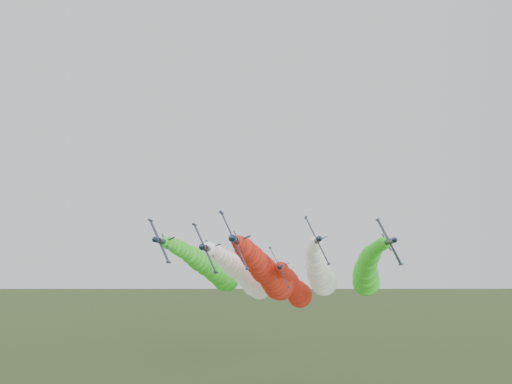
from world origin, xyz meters
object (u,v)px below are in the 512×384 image
at_px(jet_inner_left, 247,277).
at_px(jet_outer_left, 213,270).
at_px(jet_inner_right, 320,273).
at_px(jet_lead, 270,276).
at_px(jet_trail, 294,287).
at_px(jet_outer_right, 367,273).

xyz_separation_m(jet_inner_left, jet_outer_left, (-10.07, 10.71, 1.72)).
bearing_deg(jet_inner_right, jet_lead, -127.18).
bearing_deg(jet_trail, jet_inner_left, -120.09).
relative_size(jet_lead, jet_inner_left, 1.00).
relative_size(jet_inner_right, jet_outer_right, 1.00).
distance_m(jet_outer_left, jet_trail, 24.48).
height_order(jet_inner_right, jet_outer_left, jet_outer_left).
height_order(jet_outer_left, jet_outer_right, jet_outer_left).
relative_size(jet_inner_left, jet_outer_right, 0.99).
height_order(jet_outer_left, jet_trail, jet_outer_left).
height_order(jet_inner_left, jet_trail, jet_inner_left).
relative_size(jet_outer_left, jet_trail, 0.99).
height_order(jet_inner_left, jet_outer_left, jet_outer_left).
xyz_separation_m(jet_inner_left, jet_inner_right, (18.40, 4.94, 1.07)).
bearing_deg(jet_outer_right, jet_inner_left, -164.16).
relative_size(jet_outer_left, jet_outer_right, 0.99).
relative_size(jet_inner_left, jet_inner_right, 0.99).
height_order(jet_lead, jet_trail, jet_lead).
distance_m(jet_lead, jet_inner_left, 12.86).
relative_size(jet_inner_left, jet_trail, 0.99).
xyz_separation_m(jet_outer_right, jet_trail, (-19.07, 11.67, -4.15)).
xyz_separation_m(jet_lead, jet_inner_right, (12.36, 16.30, 0.62)).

